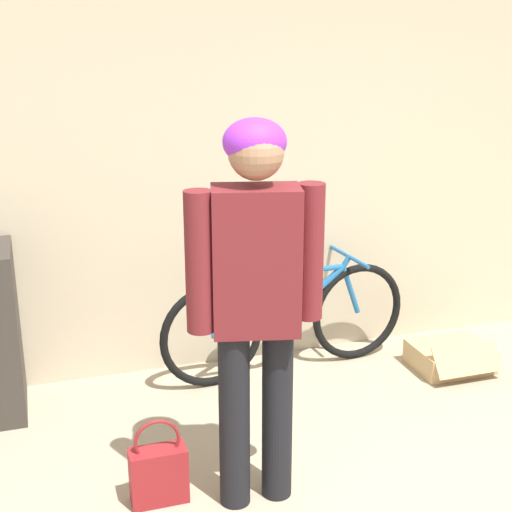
{
  "coord_description": "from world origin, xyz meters",
  "views": [
    {
      "loc": [
        -1.03,
        -1.59,
        2.03
      ],
      "look_at": [
        -0.19,
        1.07,
        1.16
      ],
      "focal_mm": 50.0,
      "sensor_mm": 36.0,
      "label": 1
    }
  ],
  "objects": [
    {
      "name": "bicycle",
      "position": [
        0.39,
        2.23,
        0.34
      ],
      "size": [
        1.63,
        0.46,
        0.71
      ],
      "rotation": [
        0.0,
        0.0,
        0.09
      ],
      "color": "black",
      "rests_on": "ground_plane"
    },
    {
      "name": "handbag",
      "position": [
        -0.61,
        1.18,
        0.15
      ],
      "size": [
        0.26,
        0.12,
        0.41
      ],
      "color": "maroon",
      "rests_on": "ground_plane"
    },
    {
      "name": "cardboard_box",
      "position": [
        1.38,
        1.96,
        0.08
      ],
      "size": [
        0.47,
        0.43,
        0.22
      ],
      "color": "tan",
      "rests_on": "ground_plane"
    },
    {
      "name": "person",
      "position": [
        -0.19,
        1.07,
        1.04
      ],
      "size": [
        0.59,
        0.29,
        1.72
      ],
      "rotation": [
        0.0,
        0.0,
        -0.23
      ],
      "color": "black",
      "rests_on": "ground_plane"
    },
    {
      "name": "wall_back",
      "position": [
        0.0,
        2.53,
        1.3
      ],
      "size": [
        8.0,
        0.07,
        2.6
      ],
      "color": "beige",
      "rests_on": "ground_plane"
    }
  ]
}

